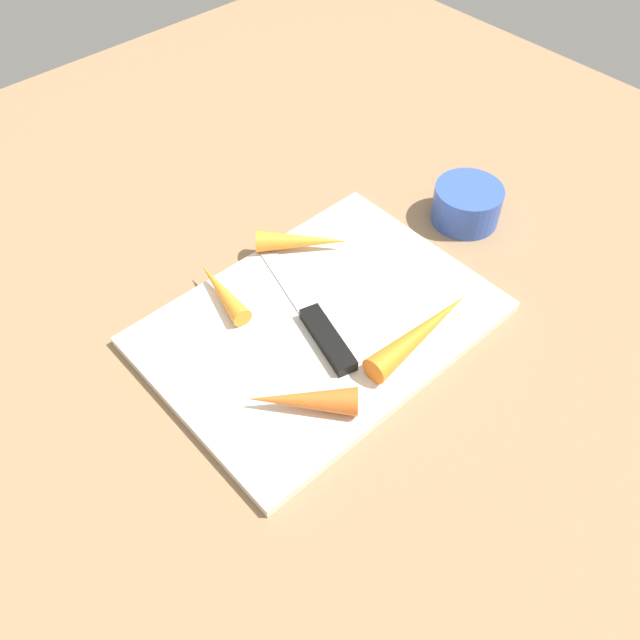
% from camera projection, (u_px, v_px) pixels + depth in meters
% --- Properties ---
extents(ground_plane, '(1.40, 1.40, 0.00)m').
position_uv_depth(ground_plane, '(320.00, 327.00, 0.71)').
color(ground_plane, '#8C6D4C').
extents(cutting_board, '(0.36, 0.26, 0.01)m').
position_uv_depth(cutting_board, '(320.00, 324.00, 0.71)').
color(cutting_board, silver).
rests_on(cutting_board, ground_plane).
extents(knife, '(0.07, 0.20, 0.01)m').
position_uv_depth(knife, '(322.00, 331.00, 0.68)').
color(knife, '#B7B7BC').
rests_on(knife, cutting_board).
extents(carrot_longest, '(0.15, 0.03, 0.03)m').
position_uv_depth(carrot_longest, '(422.00, 332.00, 0.67)').
color(carrot_longest, orange).
rests_on(carrot_longest, cutting_board).
extents(carrot_long, '(0.10, 0.09, 0.03)m').
position_uv_depth(carrot_long, '(303.00, 241.00, 0.76)').
color(carrot_long, orange).
rests_on(carrot_long, cutting_board).
extents(carrot_short, '(0.10, 0.09, 0.03)m').
position_uv_depth(carrot_short, '(302.00, 400.00, 0.62)').
color(carrot_short, orange).
rests_on(carrot_short, cutting_board).
extents(carrot_shortest, '(0.04, 0.10, 0.02)m').
position_uv_depth(carrot_shortest, '(222.00, 291.00, 0.71)').
color(carrot_shortest, orange).
rests_on(carrot_shortest, cutting_board).
extents(small_bowl, '(0.08, 0.08, 0.05)m').
position_uv_depth(small_bowl, '(467.00, 204.00, 0.81)').
color(small_bowl, '#3351B2').
rests_on(small_bowl, ground_plane).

